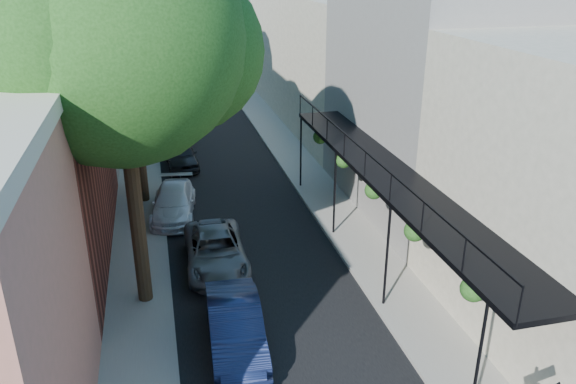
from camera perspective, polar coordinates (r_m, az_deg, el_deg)
road_surface at (r=36.98m, az=-8.52°, el=6.82°), size 6.00×64.00×0.01m
sidewalk_left at (r=36.86m, az=-14.75°, el=6.35°), size 2.00×64.00×0.12m
sidewalk_right at (r=37.50m, az=-2.39°, el=7.36°), size 2.00×64.00×0.12m
buildings_left at (r=35.20m, az=-24.39°, el=12.54°), size 10.10×59.10×12.00m
buildings_right at (r=37.39m, az=5.41°, el=14.07°), size 9.80×55.00×10.00m
oak_near at (r=15.90m, az=-15.36°, el=14.51°), size 7.48×6.80×11.42m
oak_mid at (r=23.91m, az=-15.06°, el=15.02°), size 6.60×6.00×10.20m
parked_car_b at (r=15.71m, az=-5.36°, el=-13.48°), size 1.62×4.16×1.35m
parked_car_c at (r=19.59m, az=-7.36°, el=-5.93°), size 2.14×4.45×1.22m
parked_car_d at (r=23.65m, az=-11.55°, el=-1.05°), size 2.20×4.32×1.20m
parked_car_e at (r=29.32m, az=-10.80°, el=3.76°), size 1.68×3.81×1.27m
parked_car_f at (r=34.05m, az=-10.79°, el=6.31°), size 1.40×3.62×1.18m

